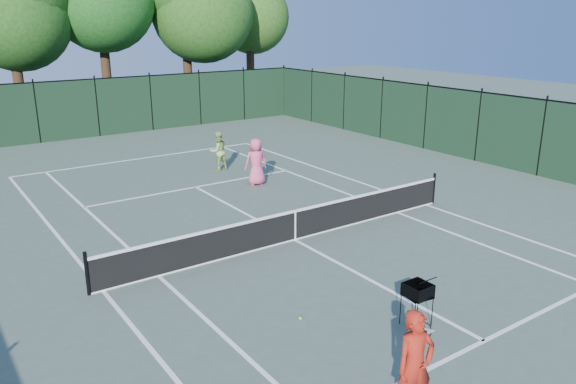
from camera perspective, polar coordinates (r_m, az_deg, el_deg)
ground at (r=16.09m, az=0.70°, el=-4.89°), size 90.00×90.00×0.00m
sideline_doubles_left at (r=13.91m, az=-18.27°, el=-9.52°), size 0.10×23.77×0.01m
sideline_doubles_right at (r=19.60m, az=13.86°, el=-1.28°), size 0.10×23.77×0.01m
sideline_singles_left at (r=14.29m, az=-12.99°, el=-8.32°), size 0.10×23.77×0.01m
sideline_singles_right at (r=18.63m, az=11.06°, el=-2.06°), size 0.10×23.77×0.01m
baseline_far at (r=26.22m, az=-14.62°, el=3.33°), size 10.97×0.10×0.01m
service_line_near at (r=12.03m, az=19.32°, el=-14.08°), size 8.23×0.10×0.01m
service_line_far at (r=21.32m, az=-9.36°, el=0.51°), size 8.23×0.10×0.01m
center_service_line at (r=16.09m, az=0.70°, el=-4.88°), size 0.10×12.80×0.01m
tennis_net at (r=15.91m, az=0.71°, el=-3.30°), size 11.69×0.09×1.06m
fence_far at (r=31.66m, az=-18.81°, el=8.07°), size 24.00×0.05×3.00m
fence_right at (r=24.40m, az=24.38°, el=4.94°), size 0.05×36.00×3.00m
coach at (r=9.28m, az=12.77°, el=-16.85°), size 1.02×0.60×1.85m
player_pink at (r=21.17m, az=-3.26°, el=3.10°), size 0.97×0.73×1.79m
player_green at (r=23.41m, az=-7.11°, el=4.15°), size 0.81×0.64×1.62m
ball_hopper at (r=11.83m, az=13.04°, el=-9.73°), size 0.56×0.56×0.94m
loose_ball_midcourt at (r=12.08m, az=1.28°, el=-12.70°), size 0.07×0.07×0.07m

